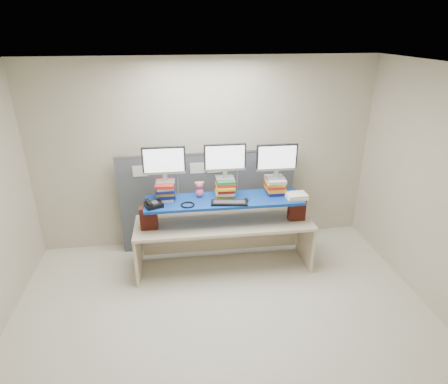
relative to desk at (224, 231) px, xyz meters
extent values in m
cube|color=#BFB69D|center=(-0.15, -1.16, 0.82)|extent=(5.00, 4.00, 2.80)
cube|color=beige|center=(-0.15, -1.16, -0.58)|extent=(5.00, 4.00, 0.01)
cube|color=white|center=(-0.15, -1.16, 2.22)|extent=(5.00, 4.00, 0.01)
cube|color=#444850|center=(-1.01, 0.62, 0.17)|extent=(0.85, 0.05, 1.50)
cube|color=#444850|center=(-0.15, 0.62, 0.17)|extent=(0.85, 0.05, 1.50)
cube|color=#444850|center=(0.72, 0.62, 0.17)|extent=(0.85, 0.05, 1.50)
cube|color=#AEB0B5|center=(-0.15, 0.62, 0.93)|extent=(2.60, 0.06, 0.03)
cube|color=white|center=(-1.10, 0.59, 0.72)|extent=(0.20, 0.00, 0.16)
cube|color=white|center=(-0.30, 0.59, 0.72)|extent=(0.20, 0.00, 0.16)
cube|color=white|center=(-0.05, 0.59, 0.72)|extent=(0.20, 0.00, 0.16)
cube|color=white|center=(0.75, 0.59, 0.72)|extent=(0.20, 0.00, 0.16)
cube|color=beige|center=(0.00, 0.00, 0.13)|extent=(2.40, 0.74, 0.04)
cube|color=beige|center=(-1.18, 0.02, -0.24)|extent=(0.05, 0.65, 0.69)
cube|color=beige|center=(1.18, -0.02, -0.24)|extent=(0.05, 0.65, 0.69)
cube|color=maroon|center=(-0.99, -0.03, 0.30)|extent=(0.22, 0.13, 0.30)
cube|color=maroon|center=(0.99, -0.07, 0.30)|extent=(0.22, 0.13, 0.30)
cube|color=navy|center=(0.00, 0.00, 0.47)|extent=(2.07, 0.55, 0.04)
cube|color=#B3B2AB|center=(-0.76, 0.13, 0.50)|extent=(0.23, 0.28, 0.03)
cube|color=#121250|center=(-0.75, 0.14, 0.54)|extent=(0.23, 0.29, 0.05)
cube|color=gold|center=(-0.76, 0.13, 0.59)|extent=(0.23, 0.27, 0.04)
cube|color=#121250|center=(-0.76, 0.12, 0.63)|extent=(0.24, 0.30, 0.03)
cube|color=#B3B2AB|center=(-0.75, 0.14, 0.67)|extent=(0.22, 0.30, 0.04)
cube|color=red|center=(-0.76, 0.13, 0.70)|extent=(0.26, 0.31, 0.03)
cube|color=orange|center=(0.03, 0.13, 0.51)|extent=(0.25, 0.27, 0.04)
cube|color=#B3B2AB|center=(0.03, 0.11, 0.54)|extent=(0.26, 0.29, 0.04)
cube|color=red|center=(0.03, 0.12, 0.58)|extent=(0.22, 0.27, 0.05)
cube|color=gold|center=(0.03, 0.11, 0.63)|extent=(0.25, 0.31, 0.03)
cube|color=red|center=(0.04, 0.12, 0.67)|extent=(0.25, 0.30, 0.04)
cube|color=#1E743A|center=(0.03, 0.13, 0.71)|extent=(0.24, 0.29, 0.04)
cube|color=#121250|center=(0.72, 0.11, 0.51)|extent=(0.23, 0.29, 0.04)
cube|color=orange|center=(0.72, 0.11, 0.55)|extent=(0.25, 0.28, 0.05)
cube|color=red|center=(0.71, 0.12, 0.60)|extent=(0.22, 0.29, 0.04)
cube|color=orange|center=(0.71, 0.11, 0.64)|extent=(0.26, 0.30, 0.04)
cube|color=#B3B2AB|center=(0.72, 0.12, 0.67)|extent=(0.24, 0.30, 0.04)
cube|color=#A7A7AC|center=(-0.75, 0.13, 0.73)|extent=(0.24, 0.16, 0.02)
cube|color=#A7A7AC|center=(-0.75, 0.13, 0.78)|extent=(0.06, 0.04, 0.10)
cube|color=black|center=(-0.75, 0.13, 1.01)|extent=(0.55, 0.05, 0.36)
cube|color=white|center=(-0.75, 0.11, 1.01)|extent=(0.50, 0.01, 0.32)
cube|color=#A7A7AC|center=(0.03, 0.12, 0.73)|extent=(0.24, 0.16, 0.02)
cube|color=#A7A7AC|center=(0.03, 0.12, 0.79)|extent=(0.06, 0.04, 0.10)
cube|color=black|center=(0.03, 0.12, 1.02)|extent=(0.55, 0.05, 0.36)
cube|color=white|center=(0.03, 0.10, 1.02)|extent=(0.50, 0.01, 0.32)
cube|color=#A7A7AC|center=(0.72, 0.11, 0.70)|extent=(0.24, 0.16, 0.02)
cube|color=#A7A7AC|center=(0.72, 0.11, 0.76)|extent=(0.06, 0.04, 0.10)
cube|color=black|center=(0.72, 0.11, 0.99)|extent=(0.55, 0.05, 0.36)
cube|color=white|center=(0.72, 0.09, 0.99)|extent=(0.50, 0.01, 0.32)
cube|color=black|center=(0.05, -0.15, 0.50)|extent=(0.48, 0.22, 0.03)
cube|color=#323235|center=(0.05, -0.15, 0.51)|extent=(0.41, 0.16, 0.00)
ellipsoid|color=black|center=(0.28, -0.10, 0.50)|extent=(0.05, 0.10, 0.03)
cube|color=black|center=(-0.91, -0.09, 0.51)|extent=(0.26, 0.24, 0.05)
cube|color=#323235|center=(-0.91, -0.09, 0.54)|extent=(0.13, 0.13, 0.01)
cube|color=black|center=(-0.96, -0.11, 0.56)|extent=(0.11, 0.19, 0.04)
torus|color=black|center=(-0.48, -0.12, 0.50)|extent=(0.23, 0.23, 0.02)
ellipsoid|color=#F75E96|center=(-0.31, 0.12, 0.55)|extent=(0.11, 0.10, 0.12)
sphere|color=#F75E96|center=(-0.31, 0.12, 0.66)|extent=(0.10, 0.10, 0.10)
sphere|color=gold|center=(-0.35, 0.12, 0.69)|extent=(0.04, 0.04, 0.04)
sphere|color=gold|center=(-0.27, 0.12, 0.69)|extent=(0.04, 0.04, 0.04)
cube|color=beige|center=(0.95, -0.11, 0.50)|extent=(0.27, 0.22, 0.03)
cube|color=beige|center=(0.95, -0.11, 0.54)|extent=(0.26, 0.21, 0.03)
camera|label=1|loc=(-0.66, -4.41, 2.56)|focal=30.00mm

